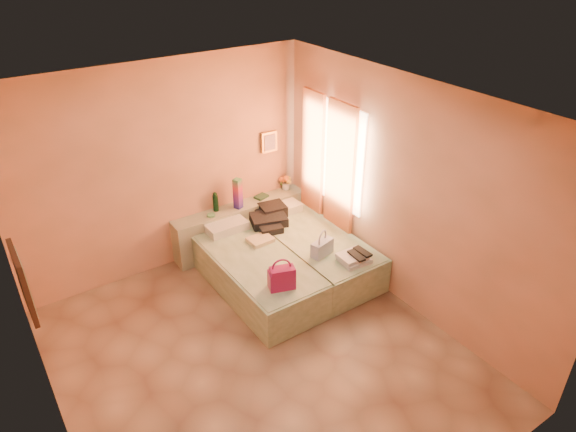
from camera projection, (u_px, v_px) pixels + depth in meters
name	position (u px, v px, depth m)	size (l,w,h in m)	color
ground	(260.00, 357.00, 5.65)	(4.50, 4.50, 0.00)	tan
room_walls	(244.00, 188.00, 5.27)	(4.02, 4.51, 2.81)	#EBA17D
headboard_ledge	(241.00, 225.00, 7.47)	(2.05, 0.30, 0.65)	gray
bed_left	(257.00, 273.00, 6.57)	(0.90, 2.00, 0.50)	#B3C7A0
bed_right	(313.00, 251.00, 7.01)	(0.90, 2.00, 0.50)	#B3C7A0
water_bottle	(216.00, 202.00, 7.12)	(0.07, 0.07, 0.27)	#13361B
rainbow_box	(238.00, 194.00, 7.15)	(0.10, 0.10, 0.44)	#981250
small_dish	(211.00, 215.00, 7.04)	(0.12, 0.12, 0.03)	#509460
green_book	(261.00, 197.00, 7.51)	(0.19, 0.14, 0.03)	#284B34
flower_vase	(286.00, 181.00, 7.70)	(0.20, 0.20, 0.26)	white
magenta_handbag	(282.00, 277.00, 5.84)	(0.30, 0.17, 0.28)	#981250
khaki_garment	(260.00, 240.00, 6.75)	(0.31, 0.25, 0.05)	tan
clothes_pile	(271.00, 218.00, 7.15)	(0.53, 0.53, 0.16)	black
blue_handbag	(322.00, 248.00, 6.45)	(0.31, 0.13, 0.20)	#3D5E93
towel_stack	(354.00, 258.00, 6.34)	(0.35, 0.30, 0.10)	silver
sandal_pair	(360.00, 254.00, 6.31)	(0.19, 0.26, 0.03)	black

